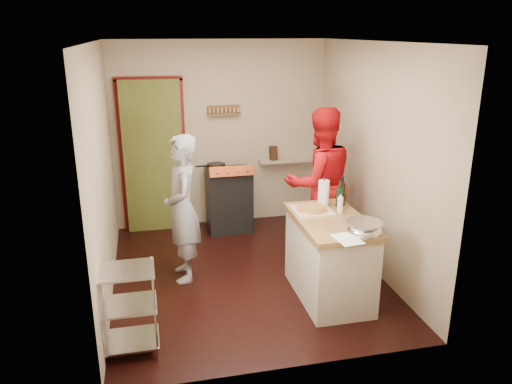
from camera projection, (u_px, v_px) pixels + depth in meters
floor at (246, 274)px, 5.83m from camera, size 3.50×3.50×0.00m
back_wall at (175, 148)px, 7.00m from camera, size 3.00×0.44×2.60m
left_wall at (102, 175)px, 5.11m from camera, size 0.04×3.50×2.60m
right_wall at (373, 159)px, 5.74m from camera, size 0.04×3.50×2.60m
ceiling at (244, 41)px, 5.02m from camera, size 3.00×3.50×0.02m
stove at (229, 199)px, 7.02m from camera, size 0.60×0.63×1.00m
wire_shelving at (129, 306)px, 4.31m from camera, size 0.48×0.40×0.80m
island at (330, 255)px, 5.21m from camera, size 0.69×1.28×1.19m
person_stripe at (182, 209)px, 5.51m from camera, size 0.41×0.62×1.66m
person_red at (319, 183)px, 6.09m from camera, size 0.98×0.80×1.86m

